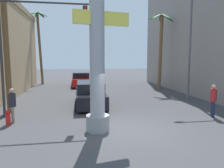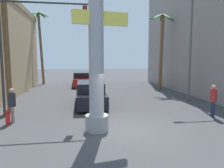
% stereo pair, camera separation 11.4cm
% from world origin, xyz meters
% --- Properties ---
extents(ground_plane, '(90.98, 90.98, 0.00)m').
position_xyz_m(ground_plane, '(0.00, 10.00, 0.00)').
color(ground_plane, '#424244').
extents(neon_sign_pole, '(2.71, 1.00, 9.28)m').
position_xyz_m(neon_sign_pole, '(-1.34, 0.16, 4.41)').
color(neon_sign_pole, '#9E9EA3').
rests_on(neon_sign_pole, ground).
extents(street_lamp, '(2.46, 0.28, 7.86)m').
position_xyz_m(street_lamp, '(5.68, 5.96, 4.70)').
color(street_lamp, '#59595E').
rests_on(street_lamp, ground).
extents(traffic_light_mast, '(5.19, 0.32, 6.12)m').
position_xyz_m(traffic_light_mast, '(-4.47, 3.19, 4.30)').
color(traffic_light_mast, '#333333').
rests_on(traffic_light_mast, ground).
extents(car_lead, '(2.06, 5.23, 1.56)m').
position_xyz_m(car_lead, '(-1.29, 5.51, 0.74)').
color(car_lead, black).
rests_on(car_lead, ground).
extents(car_far, '(2.05, 4.65, 1.56)m').
position_xyz_m(car_far, '(-1.67, 15.70, 0.74)').
color(car_far, black).
rests_on(car_far, ground).
extents(palm_tree_far_left, '(2.38, 2.30, 8.56)m').
position_xyz_m(palm_tree_far_left, '(-6.38, 18.33, 5.43)').
color(palm_tree_far_left, brown).
rests_on(palm_tree_far_left, ground).
extents(palm_tree_mid_right, '(2.54, 2.62, 7.45)m').
position_xyz_m(palm_tree_mid_right, '(6.04, 11.59, 4.54)').
color(palm_tree_mid_right, brown).
rests_on(palm_tree_mid_right, ground).
extents(palm_tree_near_left, '(3.30, 3.31, 8.60)m').
position_xyz_m(palm_tree_near_left, '(-5.88, 4.01, 5.71)').
color(palm_tree_near_left, brown).
rests_on(palm_tree_near_left, ground).
extents(pedestrian_by_sign, '(0.42, 0.42, 1.74)m').
position_xyz_m(pedestrian_by_sign, '(4.96, 1.39, 1.02)').
color(pedestrian_by_sign, '#1E233F').
rests_on(pedestrian_by_sign, ground).
extents(pedestrian_curb_left, '(0.41, 0.41, 1.68)m').
position_xyz_m(pedestrian_curb_left, '(-5.31, 2.09, 0.98)').
color(pedestrian_curb_left, gray).
rests_on(pedestrian_curb_left, ground).
extents(fire_hydrant, '(0.22, 0.22, 0.72)m').
position_xyz_m(fire_hydrant, '(-5.43, 1.70, 0.35)').
color(fire_hydrant, red).
rests_on(fire_hydrant, ground).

